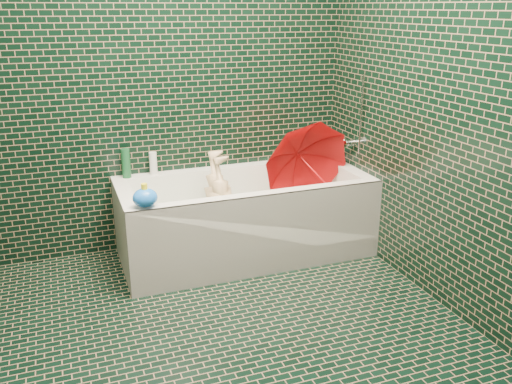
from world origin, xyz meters
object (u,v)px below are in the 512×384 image
object	(u,v)px
child	(224,217)
umbrella	(313,171)
bath_toy	(145,197)
bathtub	(246,226)
rubber_duck	(290,154)

from	to	relation	value
child	umbrella	world-z (taller)	umbrella
bath_toy	child	bearing A→B (deg)	20.61
bathtub	bath_toy	bearing A→B (deg)	-157.11
umbrella	bath_toy	world-z (taller)	umbrella
bathtub	child	xyz separation A→B (m)	(-0.16, -0.02, 0.10)
umbrella	bathtub	bearing A→B (deg)	171.69
rubber_duck	bath_toy	distance (m)	1.38
child	rubber_duck	distance (m)	0.81
bathtub	bath_toy	size ratio (longest dim) A/B	10.85
rubber_duck	umbrella	bearing A→B (deg)	-110.74
umbrella	bath_toy	bearing A→B (deg)	-168.51
rubber_duck	child	bearing A→B (deg)	-168.11
bathtub	bath_toy	distance (m)	0.88
child	umbrella	bearing A→B (deg)	92.21
child	bathtub	bearing A→B (deg)	104.44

